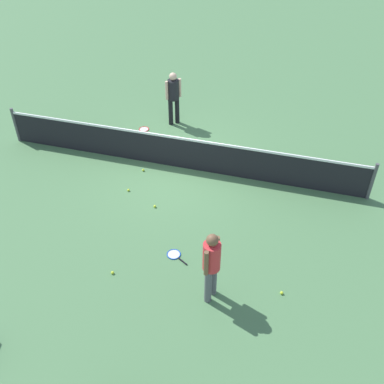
{
  "coord_description": "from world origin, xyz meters",
  "views": [
    {
      "loc": [
        3.15,
        -9.77,
        7.39
      ],
      "look_at": [
        0.96,
        -2.04,
        0.9
      ],
      "focal_mm": 42.67,
      "sensor_mm": 36.0,
      "label": 1
    }
  ],
  "objects_px": {
    "tennis_ball_stray_left": "(113,273)",
    "tennis_ball_stray_right": "(143,170)",
    "tennis_ball_near_player": "(155,206)",
    "tennis_racket_near_player": "(175,255)",
    "player_near_side": "(211,262)",
    "player_far_side": "(173,94)",
    "tennis_ball_baseline": "(128,190)",
    "tennis_racket_far_player": "(143,130)",
    "tennis_ball_midcourt": "(282,293)"
  },
  "relations": [
    {
      "from": "tennis_ball_midcourt",
      "to": "tennis_ball_stray_left",
      "type": "height_order",
      "value": "same"
    },
    {
      "from": "tennis_ball_stray_left",
      "to": "tennis_ball_stray_right",
      "type": "height_order",
      "value": "same"
    },
    {
      "from": "tennis_racket_near_player",
      "to": "tennis_ball_midcourt",
      "type": "bearing_deg",
      "value": -9.95
    },
    {
      "from": "player_near_side",
      "to": "tennis_ball_baseline",
      "type": "distance_m",
      "value": 4.05
    },
    {
      "from": "player_far_side",
      "to": "tennis_racket_near_player",
      "type": "bearing_deg",
      "value": -72.34
    },
    {
      "from": "player_near_side",
      "to": "player_far_side",
      "type": "xyz_separation_m",
      "value": [
        -2.76,
        6.31,
        0.0
      ]
    },
    {
      "from": "tennis_ball_stray_left",
      "to": "player_near_side",
      "type": "bearing_deg",
      "value": -0.21
    },
    {
      "from": "tennis_ball_midcourt",
      "to": "tennis_ball_baseline",
      "type": "xyz_separation_m",
      "value": [
        -4.23,
        2.25,
        0.0
      ]
    },
    {
      "from": "player_far_side",
      "to": "tennis_ball_midcourt",
      "type": "distance_m",
      "value": 7.24
    },
    {
      "from": "tennis_racket_far_player",
      "to": "tennis_ball_baseline",
      "type": "distance_m",
      "value": 3.04
    },
    {
      "from": "tennis_ball_midcourt",
      "to": "tennis_ball_stray_left",
      "type": "xyz_separation_m",
      "value": [
        -3.5,
        -0.44,
        0.0
      ]
    },
    {
      "from": "tennis_racket_near_player",
      "to": "tennis_ball_near_player",
      "type": "distance_m",
      "value": 1.7
    },
    {
      "from": "player_far_side",
      "to": "tennis_ball_stray_left",
      "type": "height_order",
      "value": "player_far_side"
    },
    {
      "from": "tennis_racket_near_player",
      "to": "tennis_ball_stray_right",
      "type": "relative_size",
      "value": 8.92
    },
    {
      "from": "tennis_racket_near_player",
      "to": "tennis_ball_near_player",
      "type": "bearing_deg",
      "value": 124.27
    },
    {
      "from": "tennis_racket_near_player",
      "to": "tennis_ball_midcourt",
      "type": "height_order",
      "value": "tennis_ball_midcourt"
    },
    {
      "from": "tennis_racket_near_player",
      "to": "tennis_ball_baseline",
      "type": "height_order",
      "value": "tennis_ball_baseline"
    },
    {
      "from": "player_far_side",
      "to": "tennis_ball_near_player",
      "type": "height_order",
      "value": "player_far_side"
    },
    {
      "from": "tennis_ball_near_player",
      "to": "tennis_ball_midcourt",
      "type": "height_order",
      "value": "same"
    },
    {
      "from": "player_near_side",
      "to": "tennis_racket_far_player",
      "type": "bearing_deg",
      "value": 122.15
    },
    {
      "from": "tennis_racket_far_player",
      "to": "tennis_ball_stray_left",
      "type": "xyz_separation_m",
      "value": [
        1.43,
        -5.65,
        0.02
      ]
    },
    {
      "from": "player_near_side",
      "to": "player_far_side",
      "type": "height_order",
      "value": "same"
    },
    {
      "from": "tennis_ball_stray_right",
      "to": "player_far_side",
      "type": "bearing_deg",
      "value": 89.17
    },
    {
      "from": "tennis_ball_near_player",
      "to": "tennis_ball_baseline",
      "type": "bearing_deg",
      "value": 154.26
    },
    {
      "from": "tennis_ball_midcourt",
      "to": "tennis_ball_baseline",
      "type": "bearing_deg",
      "value": 152.01
    },
    {
      "from": "tennis_racket_near_player",
      "to": "player_far_side",
      "type": "bearing_deg",
      "value": 107.66
    },
    {
      "from": "tennis_racket_far_player",
      "to": "tennis_ball_stray_left",
      "type": "distance_m",
      "value": 5.83
    },
    {
      "from": "tennis_racket_far_player",
      "to": "tennis_ball_near_player",
      "type": "distance_m",
      "value": 3.72
    },
    {
      "from": "player_far_side",
      "to": "tennis_ball_stray_right",
      "type": "height_order",
      "value": "player_far_side"
    },
    {
      "from": "player_far_side",
      "to": "tennis_ball_baseline",
      "type": "bearing_deg",
      "value": -91.55
    },
    {
      "from": "player_far_side",
      "to": "tennis_racket_far_player",
      "type": "height_order",
      "value": "player_far_side"
    },
    {
      "from": "tennis_ball_near_player",
      "to": "tennis_ball_stray_right",
      "type": "relative_size",
      "value": 1.0
    },
    {
      "from": "player_near_side",
      "to": "tennis_ball_baseline",
      "type": "height_order",
      "value": "player_near_side"
    },
    {
      "from": "player_far_side",
      "to": "tennis_racket_far_player",
      "type": "relative_size",
      "value": 2.8
    },
    {
      "from": "player_near_side",
      "to": "tennis_ball_near_player",
      "type": "bearing_deg",
      "value": 131.07
    },
    {
      "from": "tennis_ball_near_player",
      "to": "tennis_racket_near_player",
      "type": "bearing_deg",
      "value": -55.73
    },
    {
      "from": "tennis_ball_midcourt",
      "to": "tennis_racket_far_player",
      "type": "bearing_deg",
      "value": 133.44
    },
    {
      "from": "player_near_side",
      "to": "tennis_ball_stray_right",
      "type": "height_order",
      "value": "player_near_side"
    },
    {
      "from": "player_near_side",
      "to": "tennis_ball_baseline",
      "type": "relative_size",
      "value": 25.76
    },
    {
      "from": "tennis_ball_midcourt",
      "to": "tennis_ball_stray_left",
      "type": "relative_size",
      "value": 1.0
    },
    {
      "from": "tennis_racket_near_player",
      "to": "tennis_ball_baseline",
      "type": "bearing_deg",
      "value": 135.03
    },
    {
      "from": "player_near_side",
      "to": "tennis_ball_stray_right",
      "type": "relative_size",
      "value": 25.76
    },
    {
      "from": "tennis_racket_far_player",
      "to": "tennis_ball_stray_right",
      "type": "bearing_deg",
      "value": -69.48
    },
    {
      "from": "player_far_side",
      "to": "tennis_ball_stray_right",
      "type": "relative_size",
      "value": 25.76
    },
    {
      "from": "player_far_side",
      "to": "tennis_ball_midcourt",
      "type": "height_order",
      "value": "player_far_side"
    },
    {
      "from": "player_far_side",
      "to": "tennis_ball_baseline",
      "type": "height_order",
      "value": "player_far_side"
    },
    {
      "from": "player_near_side",
      "to": "tennis_ball_stray_left",
      "type": "xyz_separation_m",
      "value": [
        -2.13,
        0.01,
        -0.98
      ]
    },
    {
      "from": "tennis_ball_near_player",
      "to": "tennis_ball_stray_left",
      "type": "xyz_separation_m",
      "value": [
        -0.14,
        -2.27,
        0.0
      ]
    },
    {
      "from": "tennis_ball_baseline",
      "to": "tennis_ball_stray_right",
      "type": "relative_size",
      "value": 1.0
    },
    {
      "from": "tennis_ball_baseline",
      "to": "player_far_side",
      "type": "bearing_deg",
      "value": 88.45
    }
  ]
}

